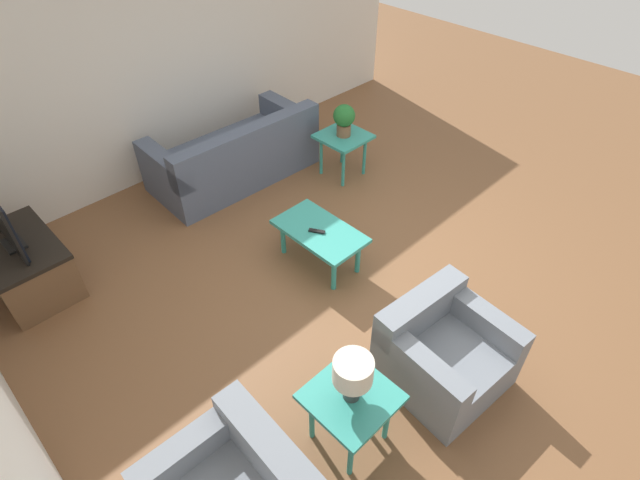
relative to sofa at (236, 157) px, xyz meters
The scene contains 12 objects.
ground_plane 2.27m from the sofa, behind, with size 14.00×14.00×0.00m, color brown.
wall_right 1.34m from the sofa, 10.51° to the left, with size 0.12×7.20×2.70m.
sofa is the anchor object (origin of this frame).
armchair 3.49m from the sofa, behind, with size 0.91×0.93×0.71m.
coffee_table 1.84m from the sofa, 169.40° to the left, with size 0.91×0.52×0.42m.
side_table_plant 1.32m from the sofa, 130.75° to the right, with size 0.56×0.56×0.54m.
side_table_lamp 3.63m from the sofa, 155.57° to the left, with size 0.56×0.56×0.54m.
tv_stand_chest 2.56m from the sofa, 92.88° to the left, with size 1.01×0.64×0.54m.
television 2.61m from the sofa, 92.88° to the left, with size 0.76×0.16×0.59m.
potted_plant 1.39m from the sofa, 130.75° to the right, with size 0.26×0.26×0.39m.
table_lamp 3.66m from the sofa, 155.57° to the left, with size 0.27×0.27×0.38m.
remote_control 1.86m from the sofa, 168.07° to the left, with size 0.16×0.12×0.02m.
Camera 1 is at (-2.22, 2.77, 3.53)m, focal length 28.00 mm.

